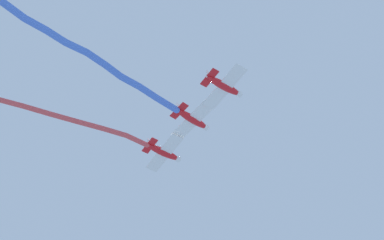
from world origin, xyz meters
TOP-DOWN VIEW (x-y plane):
  - airplane_lead at (-3.76, -3.78)m, footprint 5.45×6.57m
  - airplane_left_wing at (-0.38, 1.67)m, footprint 5.28×6.75m
  - smoke_trail_left_wing at (-14.16, 8.55)m, footprint 24.13×11.90m
  - airplane_right_wing at (2.99, 7.10)m, footprint 5.48×6.53m
  - smoke_trail_right_wing at (-7.25, 16.08)m, footprint 15.96×16.91m

SIDE VIEW (x-z plane):
  - smoke_trail_left_wing at x=-14.16m, z-range 61.30..63.92m
  - smoke_trail_right_wing at x=-7.25m, z-range 62.29..63.59m
  - airplane_lead at x=-3.76m, z-range 62.30..64.03m
  - airplane_right_wing at x=2.99m, z-range 62.30..64.03m
  - airplane_left_wing at x=-0.38m, z-range 62.60..64.33m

